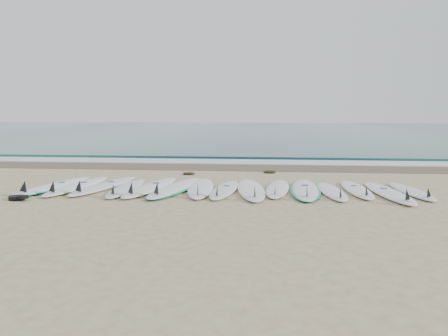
# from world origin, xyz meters

# --- Properties ---
(ground) EXTENTS (120.00, 120.00, 0.00)m
(ground) POSITION_xyz_m (0.00, 0.00, 0.00)
(ground) COLOR tan
(ocean) EXTENTS (120.00, 55.00, 0.03)m
(ocean) POSITION_xyz_m (0.00, 32.50, 0.01)
(ocean) COLOR #235A5A
(ocean) RESTS_ON ground
(wet_sand_band) EXTENTS (120.00, 1.80, 0.01)m
(wet_sand_band) POSITION_xyz_m (0.00, 4.10, 0.01)
(wet_sand_band) COLOR brown
(wet_sand_band) RESTS_ON ground
(foam_band) EXTENTS (120.00, 1.40, 0.04)m
(foam_band) POSITION_xyz_m (0.00, 5.50, 0.02)
(foam_band) COLOR silver
(foam_band) RESTS_ON ground
(wave_crest) EXTENTS (120.00, 1.00, 0.10)m
(wave_crest) POSITION_xyz_m (0.00, 7.00, 0.05)
(wave_crest) COLOR #235A5A
(wave_crest) RESTS_ON ground
(surfboard_0) EXTENTS (1.12, 2.91, 0.36)m
(surfboard_0) POSITION_xyz_m (-4.07, -0.14, 0.05)
(surfboard_0) COLOR white
(surfboard_0) RESTS_ON ground
(surfboard_1) EXTENTS (0.84, 2.85, 0.36)m
(surfboard_1) POSITION_xyz_m (-3.52, -0.12, 0.06)
(surfboard_1) COLOR white
(surfboard_1) RESTS_ON ground
(surfboard_2) EXTENTS (1.06, 2.92, 0.37)m
(surfboard_2) POSITION_xyz_m (-2.91, -0.01, 0.06)
(surfboard_2) COLOR silver
(surfboard_2) RESTS_ON ground
(surfboard_3) EXTENTS (0.59, 2.54, 0.32)m
(surfboard_3) POSITION_xyz_m (-2.29, -0.26, 0.06)
(surfboard_3) COLOR silver
(surfboard_3) RESTS_ON ground
(surfboard_4) EXTENTS (0.99, 2.95, 0.37)m
(surfboard_4) POSITION_xyz_m (-1.76, -0.10, 0.06)
(surfboard_4) COLOR white
(surfboard_4) RESTS_ON ground
(surfboard_5) EXTENTS (1.20, 3.01, 0.37)m
(surfboard_5) POSITION_xyz_m (-1.17, -0.08, 0.06)
(surfboard_5) COLOR white
(surfboard_5) RESTS_ON ground
(surfboard_6) EXTENTS (0.83, 2.79, 0.35)m
(surfboard_6) POSITION_xyz_m (-0.59, -0.07, 0.06)
(surfboard_6) COLOR white
(surfboard_6) RESTS_ON ground
(surfboard_7) EXTENTS (0.70, 2.52, 0.32)m
(surfboard_7) POSITION_xyz_m (-0.03, -0.21, 0.06)
(surfboard_7) COLOR silver
(surfboard_7) RESTS_ON ground
(surfboard_8) EXTENTS (0.91, 2.89, 0.36)m
(surfboard_8) POSITION_xyz_m (0.57, -0.19, 0.06)
(surfboard_8) COLOR white
(surfboard_8) RESTS_ON ground
(surfboard_9) EXTENTS (0.71, 2.48, 0.31)m
(surfboard_9) POSITION_xyz_m (1.16, 0.04, 0.05)
(surfboard_9) COLOR white
(surfboard_9) RESTS_ON ground
(surfboard_10) EXTENTS (0.81, 2.84, 0.36)m
(surfboard_10) POSITION_xyz_m (1.78, -0.00, 0.05)
(surfboard_10) COLOR white
(surfboard_10) RESTS_ON ground
(surfboard_11) EXTENTS (0.63, 2.37, 0.30)m
(surfboard_11) POSITION_xyz_m (2.35, -0.17, 0.05)
(surfboard_11) COLOR white
(surfboard_11) RESTS_ON ground
(surfboard_12) EXTENTS (0.58, 2.47, 0.31)m
(surfboard_12) POSITION_xyz_m (2.94, 0.12, 0.05)
(surfboard_12) COLOR white
(surfboard_12) RESTS_ON ground
(surfboard_13) EXTENTS (0.81, 2.77, 0.35)m
(surfboard_13) POSITION_xyz_m (3.54, -0.27, 0.06)
(surfboard_13) COLOR white
(surfboard_13) RESTS_ON ground
(surfboard_14) EXTENTS (0.69, 2.34, 0.29)m
(surfboard_14) POSITION_xyz_m (4.10, 0.02, 0.05)
(surfboard_14) COLOR silver
(surfboard_14) RESTS_ON ground
(seaweed_near) EXTENTS (0.36, 0.28, 0.07)m
(seaweed_near) POSITION_xyz_m (-1.31, 2.38, 0.03)
(seaweed_near) COLOR black
(seaweed_near) RESTS_ON ground
(seaweed_far) EXTENTS (0.38, 0.30, 0.07)m
(seaweed_far) POSITION_xyz_m (1.00, 2.93, 0.04)
(seaweed_far) COLOR black
(seaweed_far) RESTS_ON ground
(leash_coil) EXTENTS (0.46, 0.36, 0.11)m
(leash_coil) POSITION_xyz_m (-4.12, -1.52, 0.05)
(leash_coil) COLOR black
(leash_coil) RESTS_ON ground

